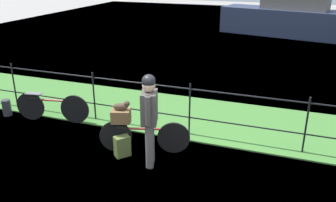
% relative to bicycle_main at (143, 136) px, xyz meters
% --- Properties ---
extents(ground_plane, '(60.00, 60.00, 0.00)m').
position_rel_bicycle_main_xyz_m(ground_plane, '(0.61, -0.94, -0.33)').
color(ground_plane, '#9E9993').
extents(grass_strip, '(27.00, 2.40, 0.03)m').
position_rel_bicycle_main_xyz_m(grass_strip, '(0.61, 1.90, -0.31)').
color(grass_strip, '#478438').
rests_on(grass_strip, ground).
extents(harbor_water, '(30.00, 30.00, 0.00)m').
position_rel_bicycle_main_xyz_m(harbor_water, '(0.61, 10.49, -0.33)').
color(harbor_water, slate).
rests_on(harbor_water, ground).
extents(iron_fence, '(18.04, 0.04, 1.13)m').
position_rel_bicycle_main_xyz_m(iron_fence, '(0.61, 0.99, 0.33)').
color(iron_fence, black).
rests_on(iron_fence, ground).
extents(bicycle_main, '(1.65, 0.55, 0.62)m').
position_rel_bicycle_main_xyz_m(bicycle_main, '(0.00, 0.00, 0.00)').
color(bicycle_main, black).
rests_on(bicycle_main, ground).
extents(wooden_crate, '(0.41, 0.38, 0.24)m').
position_rel_bicycle_main_xyz_m(wooden_crate, '(-0.39, -0.12, 0.41)').
color(wooden_crate, brown).
rests_on(wooden_crate, bicycle_main).
extents(terrier_dog, '(0.32, 0.22, 0.18)m').
position_rel_bicycle_main_xyz_m(terrier_dog, '(-0.37, -0.11, 0.60)').
color(terrier_dog, '#4C3D2D').
rests_on(terrier_dog, wooden_crate).
extents(cyclist_person, '(0.37, 0.52, 1.68)m').
position_rel_bicycle_main_xyz_m(cyclist_person, '(0.30, -0.38, 0.67)').
color(cyclist_person, slate).
rests_on(cyclist_person, ground).
extents(backpack_on_paving, '(0.32, 0.33, 0.40)m').
position_rel_bicycle_main_xyz_m(backpack_on_paving, '(-0.31, -0.28, -0.13)').
color(backpack_on_paving, olive).
rests_on(backpack_on_paving, ground).
extents(mooring_bollard, '(0.20, 0.20, 0.39)m').
position_rel_bicycle_main_xyz_m(mooring_bollard, '(-3.74, 0.49, -0.14)').
color(mooring_bollard, '#38383D').
rests_on(mooring_bollard, ground).
extents(bicycle_parked, '(1.70, 0.37, 0.65)m').
position_rel_bicycle_main_xyz_m(bicycle_parked, '(-2.52, 0.58, 0.02)').
color(bicycle_parked, black).
rests_on(bicycle_parked, ground).
extents(moored_boat_near, '(7.16, 3.25, 3.91)m').
position_rel_bicycle_main_xyz_m(moored_boat_near, '(2.17, 13.17, 0.54)').
color(moored_boat_near, '#2D3856').
rests_on(moored_boat_near, ground).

